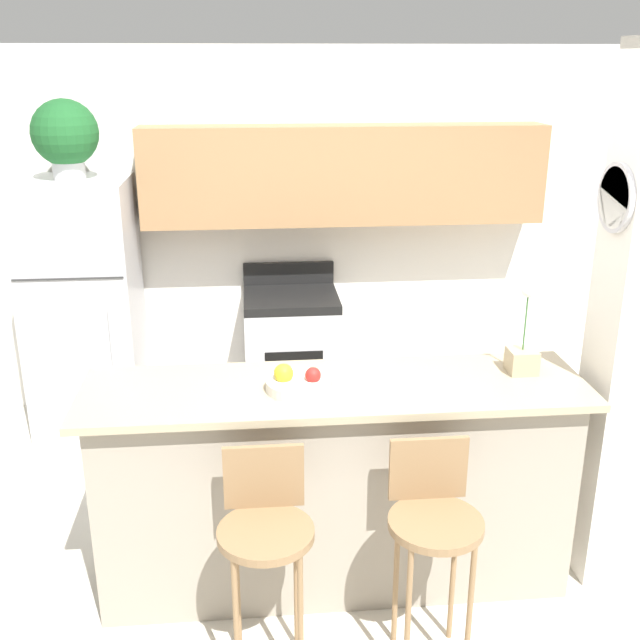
% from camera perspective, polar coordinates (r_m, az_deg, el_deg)
% --- Properties ---
extents(ground_plane, '(14.00, 14.00, 0.00)m').
position_cam_1_polar(ground_plane, '(3.98, 1.08, -18.95)').
color(ground_plane, beige).
extents(wall_back, '(5.60, 0.38, 2.55)m').
position_cam_1_polar(wall_back, '(5.32, -0.21, 8.44)').
color(wall_back, white).
rests_on(wall_back, ground_plane).
extents(pillar_right, '(0.38, 0.32, 2.55)m').
position_cam_1_polar(pillar_right, '(3.73, 23.05, -0.75)').
color(pillar_right, white).
rests_on(pillar_right, ground_plane).
extents(counter_bar, '(2.32, 0.64, 1.05)m').
position_cam_1_polar(counter_bar, '(3.67, 1.14, -12.44)').
color(counter_bar, gray).
rests_on(counter_bar, ground_plane).
extents(refrigerator, '(0.71, 0.70, 1.74)m').
position_cam_1_polar(refrigerator, '(5.26, -17.51, 0.78)').
color(refrigerator, silver).
rests_on(refrigerator, ground_plane).
extents(stove_range, '(0.65, 0.59, 1.07)m').
position_cam_1_polar(stove_range, '(5.34, -2.18, -2.66)').
color(stove_range, silver).
rests_on(stove_range, ground_plane).
extents(bar_stool_left, '(0.39, 0.39, 0.99)m').
position_cam_1_polar(bar_stool_left, '(3.12, -4.17, -15.81)').
color(bar_stool_left, olive).
rests_on(bar_stool_left, ground_plane).
extents(bar_stool_right, '(0.39, 0.39, 0.99)m').
position_cam_1_polar(bar_stool_right, '(3.20, 8.62, -15.01)').
color(bar_stool_right, olive).
rests_on(bar_stool_right, ground_plane).
extents(potted_plant_on_fridge, '(0.41, 0.41, 0.49)m').
position_cam_1_polar(potted_plant_on_fridge, '(5.03, -18.85, 13.18)').
color(potted_plant_on_fridge, silver).
rests_on(potted_plant_on_fridge, refrigerator).
extents(orchid_vase, '(0.13, 0.13, 0.44)m').
position_cam_1_polar(orchid_vase, '(3.65, 15.19, -2.24)').
color(orchid_vase, tan).
rests_on(orchid_vase, counter_bar).
extents(fruit_bowl, '(0.29, 0.29, 0.12)m').
position_cam_1_polar(fruit_bowl, '(3.37, -1.72, -4.78)').
color(fruit_bowl, silver).
rests_on(fruit_bowl, counter_bar).
extents(trash_bin, '(0.28, 0.28, 0.38)m').
position_cam_1_polar(trash_bin, '(5.20, -11.04, -6.95)').
color(trash_bin, black).
rests_on(trash_bin, ground_plane).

